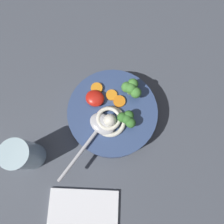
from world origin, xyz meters
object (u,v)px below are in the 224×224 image
object	(u,v)px
drinking_glass	(24,155)
noodle_pile	(110,120)
folded_napkin	(83,218)
soup_spoon	(98,129)
soup_bowl	(112,115)

from	to	relation	value
drinking_glass	noodle_pile	bearing A→B (deg)	-134.16
noodle_pile	folded_napkin	world-z (taller)	noodle_pile
drinking_glass	folded_napkin	size ratio (longest dim) A/B	0.68
soup_spoon	folded_napkin	bearing A→B (deg)	25.84
noodle_pile	soup_bowl	bearing A→B (deg)	-79.48
drinking_glass	folded_napkin	bearing A→B (deg)	156.57
soup_bowl	folded_napkin	size ratio (longest dim) A/B	1.33
noodle_pile	soup_spoon	world-z (taller)	noodle_pile
soup_spoon	folded_napkin	xyz separation A→B (cm)	(-4.56, 19.06, -6.03)
soup_spoon	drinking_glass	bearing A→B (deg)	-34.57
soup_bowl	soup_spoon	distance (cm)	6.15
soup_bowl	folded_napkin	bearing A→B (deg)	98.26
noodle_pile	folded_napkin	xyz separation A→B (cm)	(-3.07, 21.79, -6.22)
soup_bowl	drinking_glass	bearing A→B (deg)	50.71
soup_bowl	soup_spoon	bearing A→B (deg)	77.62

